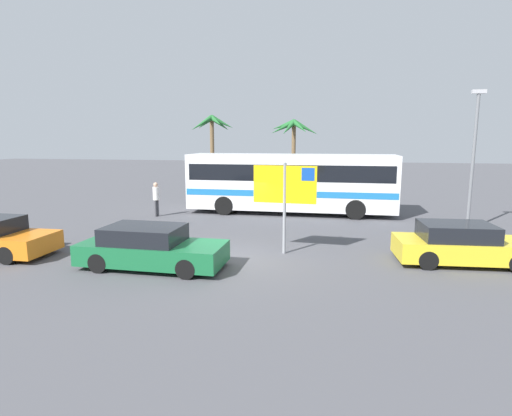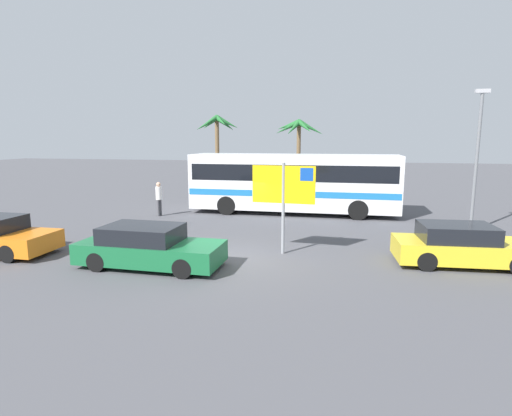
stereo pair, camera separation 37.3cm
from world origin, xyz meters
name	(u,v)px [view 1 (the left image)]	position (x,y,z in m)	size (l,w,h in m)	color
ground	(225,259)	(0.00, 0.00, 0.00)	(120.00, 120.00, 0.00)	#4C4C51
bus_front_coach	(291,180)	(1.29, 9.00, 1.78)	(10.97, 2.58, 3.17)	white
ferry_sign	(286,188)	(1.95, 1.03, 2.33)	(2.20, 0.20, 3.20)	gray
car_green	(151,248)	(-2.03, -1.34, 0.64)	(4.56, 1.87, 1.32)	#196638
car_yellow	(462,245)	(7.68, 0.89, 0.64)	(4.32, 2.02, 1.32)	yellow
pedestrian_crossing_lot	(156,196)	(-5.47, 6.78, 1.05)	(0.32, 0.32, 1.78)	#4C4C51
lamp_post_left_side	(473,155)	(9.43, 6.16, 3.33)	(0.56, 0.20, 6.03)	slate
palm_tree_seaside	(294,132)	(0.40, 19.62, 4.54)	(3.91, 3.96, 5.50)	brown
palm_tree_inland	(212,129)	(-5.86, 18.41, 4.77)	(3.42, 3.57, 5.83)	brown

